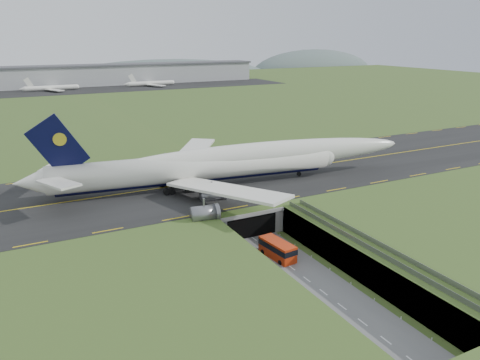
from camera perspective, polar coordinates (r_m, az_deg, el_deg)
ground at (r=97.61m, az=3.72°, el=-8.78°), size 900.00×900.00×0.00m
airfield_deck at (r=96.33m, az=3.76°, el=-7.18°), size 800.00×800.00×6.00m
trench_road at (r=91.92m, az=6.15°, el=-10.52°), size 12.00×75.00×0.20m
taxiway at (r=122.83m, az=-4.10°, el=-0.18°), size 800.00×44.00×0.18m
tunnel_portal at (r=109.73m, az=-0.71°, el=-3.82°), size 17.00×22.30×6.00m
guideway at (r=87.85m, az=16.57°, el=-8.75°), size 3.00×53.00×7.05m
jumbo_jet at (r=118.79m, az=-1.83°, el=2.07°), size 101.05×63.41×21.15m
shuttle_tram at (r=94.54m, az=4.59°, el=-8.43°), size 4.24×8.93×3.48m
cargo_terminal at (r=378.30m, az=-20.61°, el=11.79°), size 320.00×67.00×15.60m
distant_hills at (r=518.97m, az=-15.09°, el=11.47°), size 700.00×91.00×60.00m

